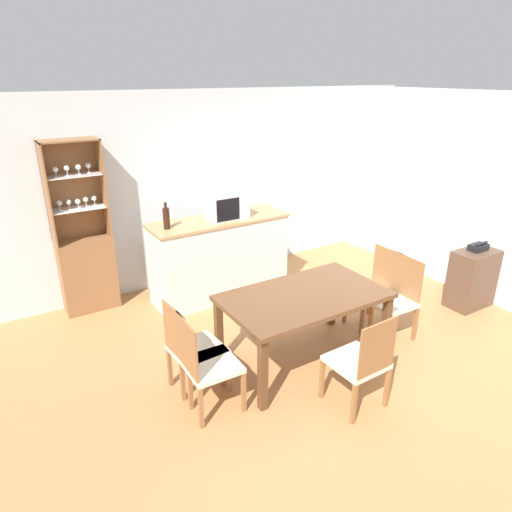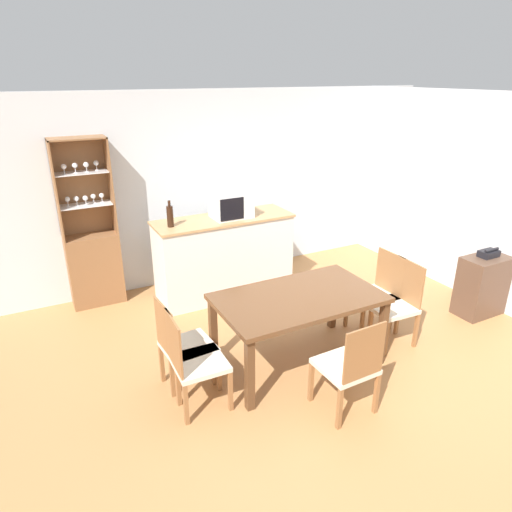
{
  "view_description": "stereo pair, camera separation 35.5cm",
  "coord_description": "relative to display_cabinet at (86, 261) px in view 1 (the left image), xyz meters",
  "views": [
    {
      "loc": [
        -2.72,
        -2.95,
        2.74
      ],
      "look_at": [
        -0.25,
        1.03,
        0.85
      ],
      "focal_mm": 32.0,
      "sensor_mm": 36.0,
      "label": 1
    },
    {
      "loc": [
        -2.41,
        -3.13,
        2.74
      ],
      "look_at": [
        -0.25,
        1.03,
        0.85
      ],
      "focal_mm": 32.0,
      "sensor_mm": 36.0,
      "label": 2
    }
  ],
  "objects": [
    {
      "name": "telephone",
      "position": [
        4.08,
        -2.43,
        0.14
      ],
      "size": [
        0.24,
        0.14,
        0.11
      ],
      "color": "black",
      "rests_on": "side_cabinet"
    },
    {
      "name": "wine_bottle",
      "position": [
        0.84,
        -0.57,
        0.55
      ],
      "size": [
        0.08,
        0.08,
        0.32
      ],
      "color": "black",
      "rests_on": "kitchen_counter"
    },
    {
      "name": "ground_plane",
      "position": [
        1.79,
        -2.45,
        -0.63
      ],
      "size": [
        18.0,
        18.0,
        0.0
      ],
      "primitive_type": "plane",
      "color": "#B27A47"
    },
    {
      "name": "kitchen_counter",
      "position": [
        1.53,
        -0.53,
        -0.1
      ],
      "size": [
        1.76,
        0.6,
        1.05
      ],
      "color": "silver",
      "rests_on": "ground_plane"
    },
    {
      "name": "dining_chair_head_near",
      "position": [
        1.55,
        -3.1,
        -0.18
      ],
      "size": [
        0.45,
        0.45,
        0.91
      ],
      "rotation": [
        0.0,
        0.0,
        0.03
      ],
      "color": "beige",
      "rests_on": "ground_plane"
    },
    {
      "name": "dining_chair_side_left_near",
      "position": [
        0.41,
        -2.43,
        -0.18
      ],
      "size": [
        0.45,
        0.45,
        0.91
      ],
      "rotation": [
        0.0,
        0.0,
        -1.6
      ],
      "color": "beige",
      "rests_on": "ground_plane"
    },
    {
      "name": "microwave",
      "position": [
        1.64,
        -0.55,
        0.58
      ],
      "size": [
        0.48,
        0.35,
        0.31
      ],
      "color": "silver",
      "rests_on": "kitchen_counter"
    },
    {
      "name": "side_cabinet",
      "position": [
        4.05,
        -2.45,
        -0.26
      ],
      "size": [
        0.57,
        0.34,
        0.73
      ],
      "color": "brown",
      "rests_on": "ground_plane"
    },
    {
      "name": "display_cabinet",
      "position": [
        0.0,
        0.0,
        0.0
      ],
      "size": [
        0.63,
        0.32,
        2.07
      ],
      "color": "brown",
      "rests_on": "ground_plane"
    },
    {
      "name": "dining_table",
      "position": [
        1.54,
        -2.29,
        0.03
      ],
      "size": [
        1.59,
        0.93,
        0.75
      ],
      "color": "brown",
      "rests_on": "ground_plane"
    },
    {
      "name": "wall_right",
      "position": [
        4.37,
        -2.15,
        0.65
      ],
      "size": [
        0.06,
        4.6,
        2.55
      ],
      "color": "silver",
      "rests_on": "ground_plane"
    },
    {
      "name": "dining_chair_side_left_far",
      "position": [
        0.41,
        -2.16,
        -0.18
      ],
      "size": [
        0.47,
        0.47,
        0.91
      ],
      "rotation": [
        0.0,
        0.0,
        -1.5
      ],
      "color": "beige",
      "rests_on": "ground_plane"
    },
    {
      "name": "dining_chair_side_right_far",
      "position": [
        2.68,
        -2.15,
        -0.18
      ],
      "size": [
        0.44,
        0.44,
        0.91
      ],
      "rotation": [
        0.0,
        0.0,
        1.59
      ],
      "color": "beige",
      "rests_on": "ground_plane"
    },
    {
      "name": "dining_chair_side_right_near",
      "position": [
        2.68,
        -2.44,
        -0.18
      ],
      "size": [
        0.46,
        0.46,
        0.91
      ],
      "rotation": [
        0.0,
        0.0,
        1.52
      ],
      "color": "beige",
      "rests_on": "ground_plane"
    },
    {
      "name": "wall_back",
      "position": [
        1.79,
        0.18,
        0.65
      ],
      "size": [
        6.8,
        0.06,
        2.55
      ],
      "color": "silver",
      "rests_on": "ground_plane"
    }
  ]
}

